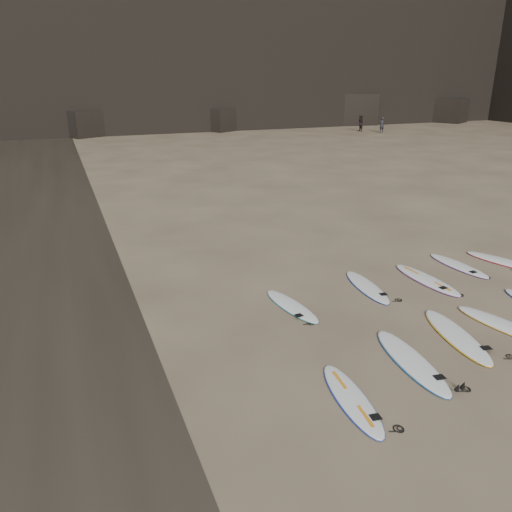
{
  "coord_description": "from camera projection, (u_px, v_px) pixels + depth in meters",
  "views": [
    {
      "loc": [
        -8.51,
        -8.01,
        5.88
      ],
      "look_at": [
        -4.13,
        3.07,
        1.5
      ],
      "focal_mm": 35.0,
      "sensor_mm": 36.0,
      "label": 1
    }
  ],
  "objects": [
    {
      "name": "surfboard_3",
      "position": [
        506.0,
        326.0,
        12.24
      ],
      "size": [
        1.17,
        2.7,
        0.09
      ],
      "primitive_type": "ellipsoid",
      "rotation": [
        0.0,
        0.0,
        0.21
      ],
      "color": "white",
      "rests_on": "ground"
    },
    {
      "name": "surfboard_5",
      "position": [
        292.0,
        306.0,
        13.31
      ],
      "size": [
        0.89,
        2.37,
        0.08
      ],
      "primitive_type": "ellipsoid",
      "rotation": [
        0.0,
        0.0,
        0.15
      ],
      "color": "white",
      "rests_on": "ground"
    },
    {
      "name": "surfboard_1",
      "position": [
        411.0,
        361.0,
        10.75
      ],
      "size": [
        0.99,
        2.82,
        0.1
      ],
      "primitive_type": "ellipsoid",
      "rotation": [
        0.0,
        0.0,
        -0.12
      ],
      "color": "white",
      "rests_on": "ground"
    },
    {
      "name": "surfboard_9",
      "position": [
        506.0,
        262.0,
        16.37
      ],
      "size": [
        1.45,
        2.71,
        0.1
      ],
      "primitive_type": "ellipsoid",
      "rotation": [
        0.0,
        0.0,
        0.33
      ],
      "color": "white",
      "rests_on": "ground"
    },
    {
      "name": "person_a",
      "position": [
        382.0,
        125.0,
        52.02
      ],
      "size": [
        0.58,
        0.39,
        1.57
      ],
      "primitive_type": "imported",
      "rotation": [
        0.0,
        0.0,
        3.17
      ],
      "color": "#232127",
      "rests_on": "ground"
    },
    {
      "name": "surfboard_7",
      "position": [
        426.0,
        279.0,
        14.99
      ],
      "size": [
        0.74,
        2.72,
        0.1
      ],
      "primitive_type": "ellipsoid",
      "rotation": [
        0.0,
        0.0,
        0.03
      ],
      "color": "white",
      "rests_on": "ground"
    },
    {
      "name": "person_b",
      "position": [
        361.0,
        123.0,
        52.92
      ],
      "size": [
        0.66,
        0.84,
        1.67
      ],
      "primitive_type": "imported",
      "rotation": [
        0.0,
        0.0,
        4.75
      ],
      "color": "black",
      "rests_on": "ground"
    },
    {
      "name": "surfboard_8",
      "position": [
        458.0,
        265.0,
        16.09
      ],
      "size": [
        0.71,
        2.45,
        0.09
      ],
      "primitive_type": "ellipsoid",
      "rotation": [
        0.0,
        0.0,
        0.06
      ],
      "color": "white",
      "rests_on": "ground"
    },
    {
      "name": "surfboard_2",
      "position": [
        457.0,
        335.0,
        11.79
      ],
      "size": [
        1.21,
        2.81,
        0.1
      ],
      "primitive_type": "ellipsoid",
      "rotation": [
        0.0,
        0.0,
        -0.21
      ],
      "color": "white",
      "rests_on": "ground"
    },
    {
      "name": "surfboard_6",
      "position": [
        367.0,
        287.0,
        14.5
      ],
      "size": [
        0.88,
        2.51,
        0.09
      ],
      "primitive_type": "ellipsoid",
      "rotation": [
        0.0,
        0.0,
        -0.12
      ],
      "color": "white",
      "rests_on": "ground"
    },
    {
      "name": "ground",
      "position": [
        463.0,
        334.0,
        11.96
      ],
      "size": [
        240.0,
        240.0,
        0.0
      ],
      "primitive_type": "plane",
      "color": "#897559",
      "rests_on": "ground"
    },
    {
      "name": "surfboard_0",
      "position": [
        352.0,
        398.0,
        9.51
      ],
      "size": [
        0.86,
        2.45,
        0.09
      ],
      "primitive_type": "ellipsoid",
      "rotation": [
        0.0,
        0.0,
        -0.12
      ],
      "color": "white",
      "rests_on": "ground"
    }
  ]
}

